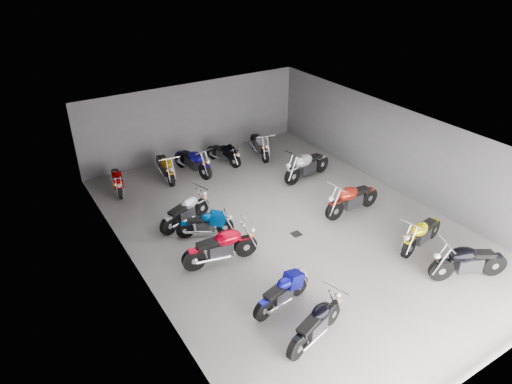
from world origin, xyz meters
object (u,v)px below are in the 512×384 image
at_px(motorcycle_right_a, 468,262).
at_px(motorcycle_back_e, 260,145).
at_px(drain_grate, 296,234).
at_px(motorcycle_left_d, 221,247).
at_px(motorcycle_right_d, 352,199).
at_px(motorcycle_right_b, 421,233).
at_px(motorcycle_back_d, 224,154).
at_px(motorcycle_back_a, 117,180).
at_px(motorcycle_left_f, 186,211).
at_px(motorcycle_left_b, 283,292).
at_px(motorcycle_right_f, 307,165).
at_px(motorcycle_left_e, 206,224).
at_px(motorcycle_left_a, 316,323).
at_px(motorcycle_back_c, 193,161).
at_px(motorcycle_back_b, 165,167).

distance_m(motorcycle_right_a, motorcycle_back_e, 10.07).
height_order(drain_grate, motorcycle_left_d, motorcycle_left_d).
bearing_deg(motorcycle_right_d, drain_grate, 89.66).
relative_size(motorcycle_left_d, motorcycle_right_b, 1.09).
bearing_deg(motorcycle_back_d, motorcycle_back_a, -18.20).
distance_m(drain_grate, motorcycle_right_b, 3.87).
xyz_separation_m(motorcycle_right_a, motorcycle_right_b, (0.06, 1.66, -0.04)).
xyz_separation_m(motorcycle_left_d, motorcycle_left_f, (-0.01, 2.46, -0.06)).
height_order(motorcycle_left_b, motorcycle_back_a, motorcycle_left_b).
height_order(motorcycle_right_b, motorcycle_right_f, motorcycle_right_f).
bearing_deg(motorcycle_left_d, motorcycle_right_a, 60.35).
height_order(motorcycle_left_f, motorcycle_back_a, motorcycle_left_f).
height_order(motorcycle_left_b, motorcycle_left_e, motorcycle_left_b).
relative_size(motorcycle_left_a, motorcycle_right_a, 0.93).
xyz_separation_m(motorcycle_left_a, motorcycle_right_a, (5.02, -0.48, 0.06)).
xyz_separation_m(motorcycle_left_a, motorcycle_back_d, (2.84, 9.74, -0.04)).
bearing_deg(motorcycle_left_e, motorcycle_right_b, 76.07).
xyz_separation_m(motorcycle_left_f, motorcycle_back_c, (1.84, 3.30, 0.04)).
height_order(motorcycle_left_a, motorcycle_right_d, motorcycle_right_d).
xyz_separation_m(motorcycle_left_b, motorcycle_left_e, (-0.23, 3.95, -0.02)).
bearing_deg(motorcycle_back_b, motorcycle_back_e, -176.33).
bearing_deg(drain_grate, motorcycle_right_a, -57.22).
relative_size(motorcycle_back_b, motorcycle_back_c, 0.96).
distance_m(motorcycle_left_f, motorcycle_right_f, 5.49).
relative_size(motorcycle_left_f, motorcycle_right_a, 0.94).
height_order(drain_grate, motorcycle_back_a, motorcycle_back_a).
bearing_deg(motorcycle_back_c, motorcycle_left_a, 69.12).
height_order(drain_grate, motorcycle_left_a, motorcycle_left_a).
relative_size(motorcycle_back_d, motorcycle_back_e, 0.85).
relative_size(motorcycle_left_d, motorcycle_right_f, 0.97).
height_order(motorcycle_back_a, motorcycle_back_e, motorcycle_back_e).
height_order(motorcycle_left_e, motorcycle_right_f, motorcycle_right_f).
xyz_separation_m(motorcycle_back_c, motorcycle_back_d, (1.51, 0.17, -0.09)).
bearing_deg(motorcycle_back_d, motorcycle_back_b, -18.59).
bearing_deg(motorcycle_back_d, motorcycle_right_f, 107.61).
distance_m(motorcycle_left_b, motorcycle_right_f, 7.37).
height_order(motorcycle_left_d, motorcycle_right_f, motorcycle_right_f).
relative_size(drain_grate, motorcycle_right_b, 0.15).
height_order(motorcycle_left_f, motorcycle_right_b, motorcycle_right_b).
xyz_separation_m(motorcycle_left_d, motorcycle_right_d, (5.15, 0.04, 0.01)).
xyz_separation_m(motorcycle_left_f, motorcycle_right_d, (5.17, -2.41, 0.06)).
relative_size(motorcycle_back_a, motorcycle_back_b, 0.87).
distance_m(motorcycle_right_f, motorcycle_back_a, 7.33).
xyz_separation_m(drain_grate, motorcycle_right_f, (2.69, 2.98, 0.57)).
xyz_separation_m(motorcycle_left_d, motorcycle_back_a, (-1.25, 5.94, -0.11)).
relative_size(drain_grate, motorcycle_back_d, 0.17).
distance_m(motorcycle_right_b, motorcycle_right_d, 2.70).
height_order(motorcycle_left_f, motorcycle_back_e, motorcycle_back_e).
relative_size(motorcycle_back_a, motorcycle_back_e, 0.86).
distance_m(motorcycle_left_e, motorcycle_back_d, 5.41).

